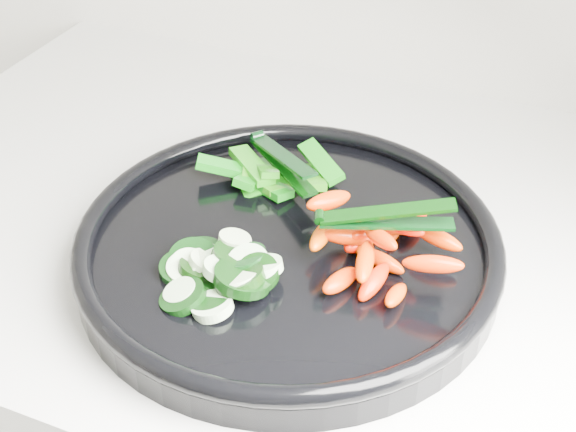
% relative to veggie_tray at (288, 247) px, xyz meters
% --- Properties ---
extents(veggie_tray, '(0.38, 0.38, 0.04)m').
position_rel_veggie_tray_xyz_m(veggie_tray, '(0.00, 0.00, 0.00)').
color(veggie_tray, black).
rests_on(veggie_tray, counter).
extents(cucumber_pile, '(0.12, 0.12, 0.04)m').
position_rel_veggie_tray_xyz_m(cucumber_pile, '(-0.04, -0.06, 0.01)').
color(cucumber_pile, black).
rests_on(cucumber_pile, veggie_tray).
extents(carrot_pile, '(0.15, 0.15, 0.05)m').
position_rel_veggie_tray_xyz_m(carrot_pile, '(0.08, 0.01, 0.02)').
color(carrot_pile, '#FF2500').
rests_on(carrot_pile, veggie_tray).
extents(pepper_pile, '(0.14, 0.09, 0.04)m').
position_rel_veggie_tray_xyz_m(pepper_pile, '(-0.05, 0.08, 0.01)').
color(pepper_pile, '#1E740B').
rests_on(pepper_pile, veggie_tray).
extents(tong_carrot, '(0.11, 0.05, 0.02)m').
position_rel_veggie_tray_xyz_m(tong_carrot, '(0.08, 0.00, 0.05)').
color(tong_carrot, black).
rests_on(tong_carrot, carrot_pile).
extents(tong_pepper, '(0.10, 0.08, 0.02)m').
position_rel_veggie_tray_xyz_m(tong_pepper, '(-0.04, 0.09, 0.03)').
color(tong_pepper, black).
rests_on(tong_pepper, pepper_pile).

